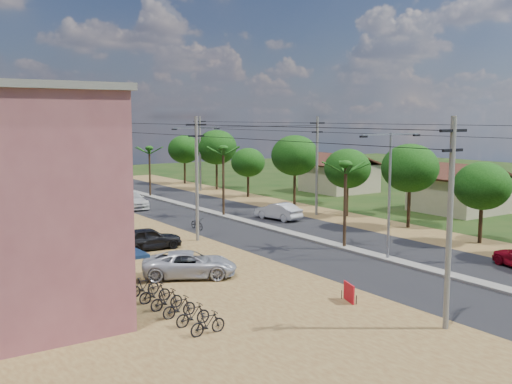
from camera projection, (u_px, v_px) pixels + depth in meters
ground at (388, 261)px, 37.51m from camera, size 160.00×160.00×0.00m
road at (254, 225)px, 49.84m from camera, size 12.00×110.00×0.04m
median at (235, 219)px, 52.30m from camera, size 1.00×90.00×0.18m
dirt_lot_west at (112, 267)px, 35.76m from camera, size 18.00×46.00×0.04m
dirt_shoulder_east at (332, 215)px, 54.56m from camera, size 5.00×90.00×0.03m
shophouse_pink at (15, 209)px, 24.67m from camera, size 9.00×6.40×10.30m
house_east_near at (459, 187)px, 56.53m from camera, size 7.60×7.50×4.60m
house_east_far at (339, 172)px, 71.89m from camera, size 7.60×7.50×4.60m
tree_east_b at (482, 186)px, 42.15m from camera, size 4.00×4.00×5.83m
tree_east_c at (410, 168)px, 48.04m from camera, size 4.60×4.60×6.83m
tree_east_d at (347, 169)px, 53.70m from camera, size 4.20×4.20×6.13m
tree_east_e at (295, 155)px, 60.29m from camera, size 4.80×4.80×7.14m
tree_east_f at (248, 163)px, 66.80m from camera, size 3.80×3.80×5.52m
tree_east_g at (216, 147)px, 73.55m from camera, size 5.00×5.00×7.38m
tree_east_h at (184, 149)px, 80.04m from camera, size 4.40×4.40×6.52m
palm_median_near at (346, 168)px, 40.11m from camera, size 2.00×2.00×6.15m
palm_median_mid at (223, 151)px, 53.22m from camera, size 2.00×2.00×6.55m
palm_median_far at (149, 150)px, 66.46m from camera, size 2.00×2.00×5.85m
streetlight_near at (390, 185)px, 36.91m from camera, size 5.10×0.18×8.00m
streetlight_mid at (197, 161)px, 57.47m from camera, size 5.10×0.18×8.00m
streetlight_far at (105, 149)px, 78.04m from camera, size 5.10×0.18×8.00m
utility_pole_w_a at (450, 219)px, 24.80m from camera, size 1.60×0.24×9.00m
utility_pole_w_b at (197, 176)px, 42.90m from camera, size 1.60×0.24×9.00m
utility_pole_w_c at (94, 158)px, 61.00m from camera, size 1.60×0.24×9.00m
utility_pole_w_d at (40, 149)px, 78.27m from camera, size 1.60×0.24×9.00m
utility_pole_e_b at (317, 163)px, 54.24m from camera, size 1.60×0.24×9.00m
utility_pole_e_c at (200, 152)px, 72.33m from camera, size 1.60×0.24×9.00m
car_silver_mid at (278, 212)px, 52.19m from camera, size 2.33×4.69×1.48m
car_white_far at (131, 200)px, 58.84m from camera, size 2.65×5.76×1.63m
car_parked_silver at (190, 265)px, 33.46m from camera, size 5.76×4.62×1.46m
car_parked_dark at (149, 239)px, 40.40m from camera, size 4.55×2.02×1.52m
moto_rider_west_a at (197, 224)px, 47.64m from camera, size 0.63×1.80×0.94m
moto_rider_west_b at (135, 199)px, 61.67m from camera, size 0.56×1.66×0.98m
roadside_sign at (349, 293)px, 29.03m from camera, size 0.44×1.10×0.95m
parked_scooter_row at (173, 303)px, 27.32m from camera, size 1.68×7.05×1.00m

